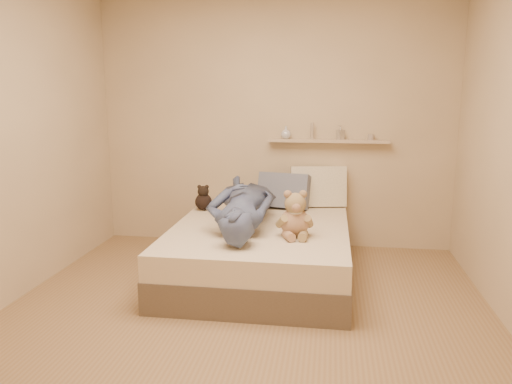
% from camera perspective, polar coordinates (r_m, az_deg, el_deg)
% --- Properties ---
extents(room, '(3.80, 3.80, 3.80)m').
position_cam_1_polar(room, '(3.25, -1.71, 6.40)').
color(room, olive).
rests_on(room, ground).
extents(bed, '(1.50, 1.90, 0.45)m').
position_cam_1_polar(bed, '(4.38, 0.55, -6.69)').
color(bed, brown).
rests_on(bed, floor).
extents(game_console, '(0.19, 0.09, 0.06)m').
position_cam_1_polar(game_console, '(3.72, -2.00, -3.72)').
color(game_console, '#B9BAC0').
rests_on(game_console, bed).
extents(teddy_bear, '(0.31, 0.31, 0.38)m').
position_cam_1_polar(teddy_bear, '(3.95, 4.48, -2.94)').
color(teddy_bear, '#A27C58').
rests_on(teddy_bear, bed).
extents(dark_plush, '(0.16, 0.16, 0.25)m').
position_cam_1_polar(dark_plush, '(4.86, -6.03, -0.82)').
color(dark_plush, black).
rests_on(dark_plush, bed).
extents(pillow_cream, '(0.58, 0.31, 0.42)m').
position_cam_1_polar(pillow_cream, '(5.04, 7.08, 0.65)').
color(pillow_cream, beige).
rests_on(pillow_cream, bed).
extents(pillow_grey, '(0.54, 0.33, 0.37)m').
position_cam_1_polar(pillow_grey, '(4.93, 3.16, 0.11)').
color(pillow_grey, slate).
rests_on(pillow_grey, bed).
extents(person, '(0.70, 1.60, 0.37)m').
position_cam_1_polar(person, '(4.31, -1.52, -1.31)').
color(person, '#425068').
rests_on(person, bed).
extents(wall_shelf, '(1.20, 0.12, 0.03)m').
position_cam_1_polar(wall_shelf, '(5.05, 8.25, 5.80)').
color(wall_shelf, tan).
rests_on(wall_shelf, wall_back).
extents(shelf_bottles, '(0.94, 0.14, 0.16)m').
position_cam_1_polar(shelf_bottles, '(5.05, 6.24, 6.75)').
color(shelf_bottles, silver).
rests_on(shelf_bottles, wall_shelf).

